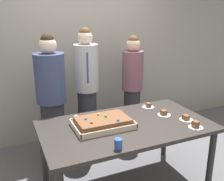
{
  "coord_description": "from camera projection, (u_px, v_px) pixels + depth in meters",
  "views": [
    {
      "loc": [
        -1.15,
        -2.23,
        1.94
      ],
      "look_at": [
        -0.1,
        0.15,
        1.14
      ],
      "focal_mm": 40.93,
      "sensor_mm": 36.0,
      "label": 1
    }
  ],
  "objects": [
    {
      "name": "plated_slice_near_left",
      "position": [
        196.0,
        126.0,
        2.64
      ],
      "size": [
        0.15,
        0.15,
        0.08
      ],
      "color": "white",
      "rests_on": "party_table"
    },
    {
      "name": "sheet_cake",
      "position": [
        103.0,
        123.0,
        2.66
      ],
      "size": [
        0.61,
        0.41,
        0.12
      ],
      "color": "beige",
      "rests_on": "party_table"
    },
    {
      "name": "interior_back_panel",
      "position": [
        80.0,
        42.0,
        3.92
      ],
      "size": [
        8.0,
        0.12,
        3.0
      ],
      "primitive_type": "cube",
      "color": "#9E998E",
      "rests_on": "ground_plane"
    },
    {
      "name": "party_table",
      "position": [
        126.0,
        132.0,
        2.76
      ],
      "size": [
        1.82,
        1.02,
        0.79
      ],
      "color": "#2D2826",
      "rests_on": "ground_plane"
    },
    {
      "name": "person_striped_tie_right",
      "position": [
        132.0,
        87.0,
        3.88
      ],
      "size": [
        0.32,
        0.32,
        1.63
      ],
      "rotation": [
        0.0,
        0.0,
        -2.29
      ],
      "color": "#28282D",
      "rests_on": "ground_plane"
    },
    {
      "name": "plated_slice_near_right",
      "position": [
        148.0,
        106.0,
        3.21
      ],
      "size": [
        0.15,
        0.15,
        0.06
      ],
      "color": "white",
      "rests_on": "party_table"
    },
    {
      "name": "plated_slice_far_right",
      "position": [
        186.0,
        119.0,
        2.83
      ],
      "size": [
        0.15,
        0.15,
        0.06
      ],
      "color": "white",
      "rests_on": "party_table"
    },
    {
      "name": "drink_cup_nearest",
      "position": [
        118.0,
        144.0,
        2.22
      ],
      "size": [
        0.07,
        0.07,
        0.1
      ],
      "primitive_type": "cylinder",
      "color": "#2D5199",
      "rests_on": "party_table"
    },
    {
      "name": "plated_slice_far_left",
      "position": [
        164.0,
        114.0,
        2.96
      ],
      "size": [
        0.15,
        0.15,
        0.06
      ],
      "color": "white",
      "rests_on": "party_table"
    },
    {
      "name": "person_green_shirt_behind",
      "position": [
        52.0,
        100.0,
        3.22
      ],
      "size": [
        0.37,
        0.37,
        1.71
      ],
      "rotation": [
        0.0,
        0.0,
        -1.15
      ],
      "color": "#28282D",
      "rests_on": "ground_plane"
    },
    {
      "name": "person_serving_front",
      "position": [
        87.0,
        90.0,
        3.53
      ],
      "size": [
        0.33,
        0.33,
        1.76
      ],
      "rotation": [
        0.0,
        0.0,
        -1.72
      ],
      "color": "#28282D",
      "rests_on": "ground_plane"
    },
    {
      "name": "cake_server_utensil",
      "position": [
        78.0,
        118.0,
        2.88
      ],
      "size": [
        0.03,
        0.2,
        0.01
      ],
      "primitive_type": "cube",
      "color": "silver",
      "rests_on": "party_table"
    }
  ]
}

